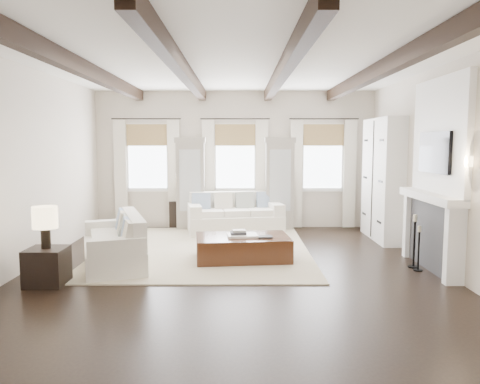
{
  "coord_description": "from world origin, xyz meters",
  "views": [
    {
      "loc": [
        0.09,
        -7.26,
        2.0
      ],
      "look_at": [
        0.11,
        0.79,
        1.15
      ],
      "focal_mm": 35.0,
      "sensor_mm": 36.0,
      "label": 1
    }
  ],
  "objects_px": {
    "ottoman": "(243,248)",
    "side_table_front": "(47,266)",
    "sofa_left": "(117,245)",
    "side_table_back": "(179,214)",
    "sofa_back": "(235,216)"
  },
  "relations": [
    {
      "from": "ottoman",
      "to": "side_table_front",
      "type": "bearing_deg",
      "value": -158.74
    },
    {
      "from": "sofa_left",
      "to": "side_table_back",
      "type": "distance_m",
      "value": 3.55
    },
    {
      "from": "ottoman",
      "to": "side_table_front",
      "type": "distance_m",
      "value": 3.11
    },
    {
      "from": "sofa_left",
      "to": "side_table_front",
      "type": "xyz_separation_m",
      "value": [
        -0.71,
        -1.08,
        -0.08
      ]
    },
    {
      "from": "sofa_left",
      "to": "side_table_front",
      "type": "bearing_deg",
      "value": -123.25
    },
    {
      "from": "ottoman",
      "to": "sofa_left",
      "type": "bearing_deg",
      "value": -176.53
    },
    {
      "from": "sofa_back",
      "to": "sofa_left",
      "type": "height_order",
      "value": "sofa_back"
    },
    {
      "from": "side_table_back",
      "to": "side_table_front",
      "type": "bearing_deg",
      "value": -105.67
    },
    {
      "from": "side_table_back",
      "to": "sofa_back",
      "type": "bearing_deg",
      "value": -26.07
    },
    {
      "from": "ottoman",
      "to": "side_table_back",
      "type": "distance_m",
      "value": 3.5
    },
    {
      "from": "ottoman",
      "to": "side_table_front",
      "type": "height_order",
      "value": "side_table_front"
    },
    {
      "from": "side_table_front",
      "to": "sofa_left",
      "type": "bearing_deg",
      "value": 56.75
    },
    {
      "from": "sofa_left",
      "to": "side_table_front",
      "type": "distance_m",
      "value": 1.29
    },
    {
      "from": "sofa_back",
      "to": "side_table_front",
      "type": "xyz_separation_m",
      "value": [
        -2.61,
        -3.93,
        -0.09
      ]
    },
    {
      "from": "sofa_back",
      "to": "side_table_back",
      "type": "distance_m",
      "value": 1.48
    }
  ]
}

